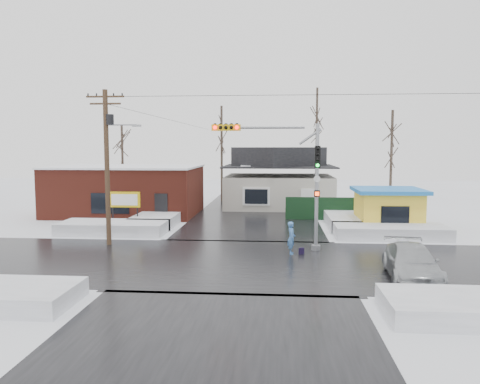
# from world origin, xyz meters

# --- Properties ---
(ground) EXTENTS (120.00, 120.00, 0.00)m
(ground) POSITION_xyz_m (0.00, 0.00, 0.00)
(ground) COLOR white
(ground) RESTS_ON ground
(road_ns) EXTENTS (10.00, 120.00, 0.02)m
(road_ns) POSITION_xyz_m (0.00, 0.00, 0.01)
(road_ns) COLOR black
(road_ns) RESTS_ON ground
(road_ew) EXTENTS (120.00, 10.00, 0.02)m
(road_ew) POSITION_xyz_m (0.00, 0.00, 0.01)
(road_ew) COLOR black
(road_ew) RESTS_ON ground
(snowbank_nw) EXTENTS (7.00, 3.00, 0.80)m
(snowbank_nw) POSITION_xyz_m (-9.00, 7.00, 0.40)
(snowbank_nw) COLOR white
(snowbank_nw) RESTS_ON ground
(snowbank_ne) EXTENTS (7.00, 3.00, 0.80)m
(snowbank_ne) POSITION_xyz_m (9.00, 7.00, 0.40)
(snowbank_ne) COLOR white
(snowbank_ne) RESTS_ON ground
(snowbank_nside_w) EXTENTS (3.00, 8.00, 0.80)m
(snowbank_nside_w) POSITION_xyz_m (-7.00, 12.00, 0.40)
(snowbank_nside_w) COLOR white
(snowbank_nside_w) RESTS_ON ground
(snowbank_nside_e) EXTENTS (3.00, 8.00, 0.80)m
(snowbank_nside_e) POSITION_xyz_m (7.00, 12.00, 0.40)
(snowbank_nside_e) COLOR white
(snowbank_nside_e) RESTS_ON ground
(traffic_signal) EXTENTS (6.05, 0.68, 7.00)m
(traffic_signal) POSITION_xyz_m (2.43, 2.97, 4.54)
(traffic_signal) COLOR gray
(traffic_signal) RESTS_ON ground
(utility_pole) EXTENTS (3.15, 0.44, 9.00)m
(utility_pole) POSITION_xyz_m (-7.93, 3.50, 5.11)
(utility_pole) COLOR #382619
(utility_pole) RESTS_ON ground
(brick_building) EXTENTS (12.20, 8.20, 4.12)m
(brick_building) POSITION_xyz_m (-11.00, 15.99, 2.08)
(brick_building) COLOR maroon
(brick_building) RESTS_ON ground
(marquee_sign) EXTENTS (2.20, 0.21, 2.55)m
(marquee_sign) POSITION_xyz_m (-9.00, 9.49, 1.92)
(marquee_sign) COLOR black
(marquee_sign) RESTS_ON ground
(house) EXTENTS (10.40, 8.40, 5.76)m
(house) POSITION_xyz_m (2.00, 22.00, 2.62)
(house) COLOR beige
(house) RESTS_ON ground
(kiosk) EXTENTS (4.60, 4.60, 2.88)m
(kiosk) POSITION_xyz_m (9.50, 9.99, 1.46)
(kiosk) COLOR yellow
(kiosk) RESTS_ON ground
(fence) EXTENTS (8.00, 0.12, 1.80)m
(fence) POSITION_xyz_m (6.50, 14.00, 0.90)
(fence) COLOR black
(fence) RESTS_ON ground
(tree_far_left) EXTENTS (3.00, 3.00, 10.00)m
(tree_far_left) POSITION_xyz_m (-4.00, 26.00, 7.95)
(tree_far_left) COLOR #332821
(tree_far_left) RESTS_ON ground
(tree_far_mid) EXTENTS (3.00, 3.00, 12.00)m
(tree_far_mid) POSITION_xyz_m (6.00, 28.00, 9.54)
(tree_far_mid) COLOR #332821
(tree_far_mid) RESTS_ON ground
(tree_far_right) EXTENTS (3.00, 3.00, 9.00)m
(tree_far_right) POSITION_xyz_m (12.00, 20.00, 7.16)
(tree_far_right) COLOR #332821
(tree_far_right) RESTS_ON ground
(tree_far_west) EXTENTS (3.00, 3.00, 8.00)m
(tree_far_west) POSITION_xyz_m (-14.00, 24.00, 6.36)
(tree_far_west) COLOR #332821
(tree_far_west) RESTS_ON ground
(pedestrian) EXTENTS (0.43, 0.64, 1.75)m
(pedestrian) POSITION_xyz_m (2.61, 1.97, 0.87)
(pedestrian) COLOR #447AC0
(pedestrian) RESTS_ON ground
(car) EXTENTS (2.49, 5.19, 1.46)m
(car) POSITION_xyz_m (7.67, -2.48, 0.73)
(car) COLOR #ADB1B4
(car) RESTS_ON ground
(shopping_bag) EXTENTS (0.30, 0.21, 0.35)m
(shopping_bag) POSITION_xyz_m (3.15, 1.89, 0.17)
(shopping_bag) COLOR black
(shopping_bag) RESTS_ON ground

